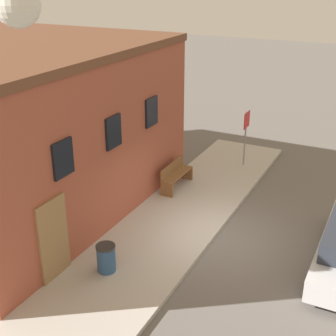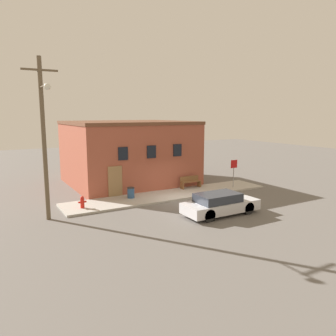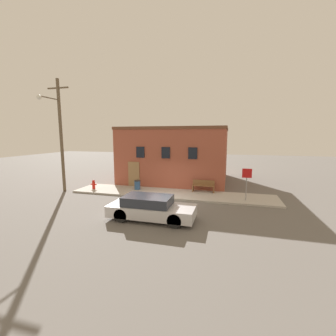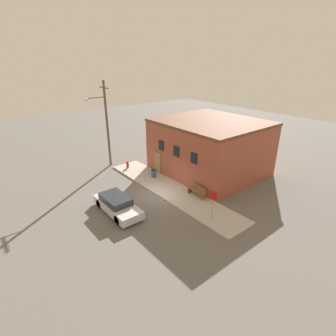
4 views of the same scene
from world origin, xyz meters
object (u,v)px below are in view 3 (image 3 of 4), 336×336
fire_hydrant (94,184)px  bench (203,186)px  utility_pole (60,132)px  parked_car (151,208)px  stop_sign (247,178)px  trash_bin (137,185)px

fire_hydrant → bench: bearing=8.8°
fire_hydrant → utility_pole: bearing=-155.2°
fire_hydrant → parked_car: bearing=-36.1°
stop_sign → utility_pole: 14.06m
utility_pole → parked_car: utility_pole is taller
stop_sign → parked_car: bearing=-137.4°
bench → parked_car: parked_car is taller
fire_hydrant → stop_sign: 11.66m
fire_hydrant → utility_pole: 4.75m
utility_pole → bench: bearing=12.1°
utility_pole → stop_sign: bearing=3.4°
fire_hydrant → stop_sign: bearing=-0.7°
parked_car → utility_pole: bearing=156.2°
fire_hydrant → parked_car: size_ratio=0.16×
trash_bin → parked_car: 6.35m
stop_sign → parked_car: 6.92m
stop_sign → bench: 3.47m
bench → trash_bin: 5.20m
bench → parked_car: size_ratio=0.37×
bench → utility_pole: 11.70m
utility_pole → parked_car: bearing=-23.8°
trash_bin → fire_hydrant: bearing=-167.8°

